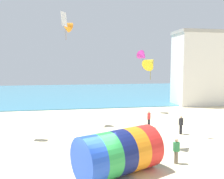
# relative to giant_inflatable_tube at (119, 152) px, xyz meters

# --- Properties ---
(sea) EXTENTS (120.00, 40.00, 0.10)m
(sea) POSITION_rel_giant_inflatable_tube_xyz_m (-1.46, 40.57, -1.21)
(sea) COLOR teal
(sea) RESTS_ON ground
(giant_inflatable_tube) EXTENTS (5.33, 4.25, 2.52)m
(giant_inflatable_tube) POSITION_rel_giant_inflatable_tube_xyz_m (0.00, 0.00, 0.00)
(giant_inflatable_tube) COLOR blue
(giant_inflatable_tube) RESTS_ON ground
(kite_handler) EXTENTS (0.37, 0.24, 1.60)m
(kite_handler) POSITION_rel_giant_inflatable_tube_xyz_m (3.84, 0.84, -0.45)
(kite_handler) COLOR #726651
(kite_handler) RESTS_ON ground
(kite_magenta_delta) EXTENTS (1.62, 1.86, 2.39)m
(kite_magenta_delta) POSITION_rel_giant_inflatable_tube_xyz_m (6.60, 17.11, 5.90)
(kite_magenta_delta) COLOR #D1339E
(kite_orange_delta) EXTENTS (1.68, 1.58, 2.08)m
(kite_orange_delta) POSITION_rel_giant_inflatable_tube_xyz_m (-2.85, 12.42, 8.75)
(kite_orange_delta) COLOR orange
(kite_yellow_delta) EXTENTS (1.57, 1.52, 1.90)m
(kite_yellow_delta) POSITION_rel_giant_inflatable_tube_xyz_m (3.26, 4.30, 5.05)
(kite_yellow_delta) COLOR yellow
(kite_white_diamond) EXTENTS (0.55, 0.80, 2.07)m
(kite_white_diamond) POSITION_rel_giant_inflatable_tube_xyz_m (-2.97, 8.94, 8.74)
(kite_white_diamond) COLOR white
(bystander_near_water) EXTENTS (0.42, 0.35, 1.67)m
(bystander_near_water) POSITION_rel_giant_inflatable_tube_xyz_m (7.04, 6.94, -0.41)
(bystander_near_water) COLOR black
(bystander_near_water) RESTS_ON ground
(bystander_mid_beach) EXTENTS (0.39, 0.42, 1.68)m
(bystander_mid_beach) POSITION_rel_giant_inflatable_tube_xyz_m (4.99, 9.64, -0.40)
(bystander_mid_beach) COLOR black
(bystander_mid_beach) RESTS_ON ground
(promenade_building) EXTENTS (13.58, 4.54, 11.13)m
(promenade_building) POSITION_rel_giant_inflatable_tube_xyz_m (19.98, 21.89, 4.32)
(promenade_building) COLOR silver
(promenade_building) RESTS_ON ground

